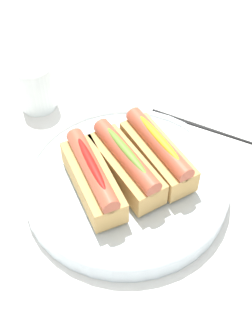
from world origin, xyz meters
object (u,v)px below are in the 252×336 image
hotdog_back (126,165)px  hotdog_side (93,178)px  water_glass (36,89)px  chopstick_far (225,134)px  serving_bowl (126,183)px  chopstick_near (208,128)px  hotdog_front (158,152)px

hotdog_back → hotdog_side: 0.06m
hotdog_side → water_glass: 0.26m
water_glass → chopstick_far: bearing=-141.5°
serving_bowl → hotdog_back: (-0.00, 0.00, 0.04)m
chopstick_near → serving_bowl: bearing=71.0°
chopstick_far → water_glass: bearing=12.6°
hotdog_side → chopstick_near: hotdog_side is taller
serving_bowl → chopstick_near: serving_bowl is taller
serving_bowl → chopstick_near: bearing=-84.4°
hotdog_front → chopstick_far: (0.00, -0.16, -0.06)m
hotdog_back → chopstick_near: hotdog_back is taller
hotdog_front → hotdog_side: size_ratio=0.99×
serving_bowl → hotdog_front: size_ratio=2.07×
serving_bowl → water_glass: (0.27, 0.00, 0.02)m
hotdog_back → water_glass: hotdog_back is taller
hotdog_back → chopstick_near: bearing=-84.4°
hotdog_front → hotdog_side: same height
serving_bowl → chopstick_far: bearing=-92.6°
hotdog_front → chopstick_near: bearing=-78.7°
hotdog_back → serving_bowl: bearing=0.0°
water_glass → chopstick_near: (-0.25, -0.21, -0.04)m
water_glass → chopstick_near: 0.32m
serving_bowl → hotdog_front: hotdog_front is taller
serving_bowl → hotdog_front: bearing=-100.7°
chopstick_near → water_glass: bearing=15.6°
hotdog_side → hotdog_back: bearing=-100.7°
serving_bowl → hotdog_back: 0.04m
hotdog_side → serving_bowl: bearing=-100.7°
hotdog_back → hotdog_side: same height
serving_bowl → hotdog_back: size_ratio=2.08×
serving_bowl → hotdog_side: (0.01, 0.05, 0.04)m
chopstick_near → chopstick_far: (-0.03, -0.01, 0.00)m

